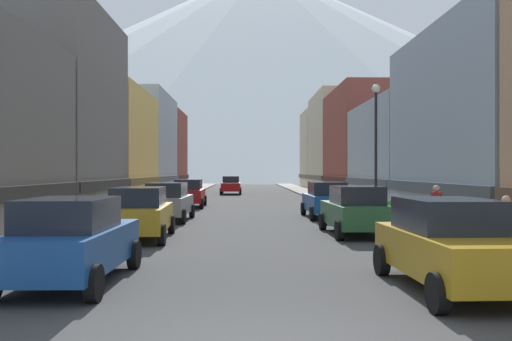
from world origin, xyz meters
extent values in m
cube|color=gray|center=(-6.25, 35.00, 0.07)|extent=(2.50, 100.00, 0.15)
cube|color=gray|center=(6.25, 35.00, 0.07)|extent=(2.50, 100.00, 0.15)
cube|color=#66605B|center=(-12.19, 22.01, 5.34)|extent=(9.38, 10.17, 10.68)
cube|color=#2D2B29|center=(-12.19, 22.01, 1.60)|extent=(9.68, 10.17, 0.50)
cube|color=#D8B259|center=(-12.21, 33.22, 4.12)|extent=(9.41, 11.75, 8.23)
cube|color=brown|center=(-12.21, 33.22, 1.60)|extent=(9.71, 11.75, 0.50)
cube|color=#99A5B2|center=(-10.57, 45.55, 4.83)|extent=(6.15, 12.78, 9.66)
cube|color=#444A50|center=(-10.57, 45.55, 1.60)|extent=(6.45, 12.78, 0.50)
cube|color=brown|center=(-11.51, 57.31, 4.62)|extent=(8.02, 9.99, 9.24)
cube|color=#3B1B16|center=(-11.51, 57.31, 1.60)|extent=(8.32, 9.99, 0.50)
cube|color=#99A5B2|center=(10.50, 28.00, 3.37)|extent=(6.01, 11.79, 6.74)
cube|color=#444A50|center=(10.50, 28.00, 1.60)|extent=(6.31, 11.79, 0.50)
cube|color=brown|center=(12.29, 40.39, 4.70)|extent=(9.58, 12.58, 9.41)
cube|color=#3B1B16|center=(12.29, 40.39, 1.60)|extent=(9.88, 12.58, 0.50)
cube|color=beige|center=(11.39, 53.23, 5.39)|extent=(7.78, 12.57, 10.79)
cube|color=#595444|center=(11.39, 53.23, 1.60)|extent=(8.08, 12.57, 0.50)
cube|color=beige|center=(10.57, 64.68, 5.06)|extent=(6.15, 9.59, 10.12)
cube|color=#595444|center=(10.57, 64.68, 1.60)|extent=(6.45, 9.59, 0.50)
cube|color=#19478C|center=(-3.80, 4.50, 0.74)|extent=(1.90, 4.42, 0.80)
cube|color=#1E232D|center=(-3.80, 4.25, 1.46)|extent=(1.63, 2.22, 0.64)
cylinder|color=black|center=(-4.70, 6.17, 0.34)|extent=(0.23, 0.68, 0.68)
cylinder|color=black|center=(-2.86, 6.14, 0.34)|extent=(0.23, 0.68, 0.68)
cylinder|color=black|center=(-2.90, 2.84, 0.34)|extent=(0.23, 0.68, 0.68)
cube|color=#B28419|center=(-3.80, 11.75, 0.74)|extent=(2.03, 4.48, 0.80)
cube|color=#1E232D|center=(-3.79, 11.50, 1.46)|extent=(1.70, 2.27, 0.64)
cylinder|color=black|center=(-4.79, 13.35, 0.34)|extent=(0.25, 0.69, 0.68)
cylinder|color=black|center=(-2.95, 13.44, 0.34)|extent=(0.25, 0.69, 0.68)
cylinder|color=black|center=(-4.65, 10.06, 0.34)|extent=(0.25, 0.69, 0.68)
cylinder|color=black|center=(-2.81, 10.14, 0.34)|extent=(0.25, 0.69, 0.68)
cube|color=slate|center=(-3.80, 18.50, 0.74)|extent=(1.94, 4.44, 0.80)
cube|color=#1E232D|center=(-3.81, 18.25, 1.46)|extent=(1.65, 2.24, 0.64)
cylinder|color=black|center=(-4.68, 20.17, 0.34)|extent=(0.24, 0.68, 0.68)
cylinder|color=black|center=(-2.84, 20.13, 0.34)|extent=(0.24, 0.68, 0.68)
cylinder|color=black|center=(-4.76, 16.87, 0.34)|extent=(0.24, 0.68, 0.68)
cylinder|color=black|center=(-2.92, 16.83, 0.34)|extent=(0.24, 0.68, 0.68)
cube|color=#9E1111|center=(-3.80, 27.94, 0.74)|extent=(1.89, 4.42, 0.80)
cube|color=#1E232D|center=(-3.80, 27.69, 1.46)|extent=(1.63, 2.22, 0.64)
cylinder|color=black|center=(-4.74, 29.58, 0.34)|extent=(0.23, 0.68, 0.68)
cylinder|color=black|center=(-2.90, 29.60, 0.34)|extent=(0.23, 0.68, 0.68)
cylinder|color=black|center=(-4.70, 26.28, 0.34)|extent=(0.23, 0.68, 0.68)
cylinder|color=black|center=(-2.86, 26.30, 0.34)|extent=(0.23, 0.68, 0.68)
cube|color=#B28419|center=(3.80, 3.62, 0.74)|extent=(1.95, 4.45, 0.80)
cube|color=#1E232D|center=(3.79, 3.87, 1.46)|extent=(1.66, 2.24, 0.64)
cylinder|color=black|center=(2.92, 1.95, 0.34)|extent=(0.24, 0.69, 0.68)
cylinder|color=black|center=(4.68, 5.30, 0.34)|extent=(0.24, 0.69, 0.68)
cylinder|color=black|center=(2.84, 5.25, 0.34)|extent=(0.24, 0.69, 0.68)
cube|color=#265933|center=(3.80, 12.87, 0.74)|extent=(1.95, 4.44, 0.80)
cube|color=#1E232D|center=(3.81, 12.62, 1.46)|extent=(1.65, 2.24, 0.64)
cylinder|color=black|center=(2.84, 14.50, 0.34)|extent=(0.24, 0.69, 0.68)
cylinder|color=black|center=(4.68, 14.55, 0.34)|extent=(0.24, 0.69, 0.68)
cylinder|color=black|center=(2.92, 11.20, 0.34)|extent=(0.24, 0.69, 0.68)
cylinder|color=black|center=(4.76, 11.25, 0.34)|extent=(0.24, 0.69, 0.68)
cube|color=#19478C|center=(3.80, 19.96, 0.74)|extent=(1.93, 4.44, 0.80)
cube|color=#1E232D|center=(3.81, 19.71, 1.46)|extent=(1.65, 2.23, 0.64)
cylinder|color=black|center=(2.85, 21.59, 0.34)|extent=(0.23, 0.68, 0.68)
cylinder|color=black|center=(4.68, 21.63, 0.34)|extent=(0.23, 0.68, 0.68)
cylinder|color=black|center=(2.92, 18.29, 0.34)|extent=(0.23, 0.68, 0.68)
cylinder|color=black|center=(4.75, 18.33, 0.34)|extent=(0.23, 0.68, 0.68)
cube|color=#9E1111|center=(-1.60, 46.97, 0.74)|extent=(1.84, 4.40, 0.80)
cube|color=#1E232D|center=(-1.60, 47.22, 1.46)|extent=(1.60, 2.20, 0.64)
cylinder|color=black|center=(-0.68, 45.32, 0.34)|extent=(0.22, 0.68, 0.68)
cylinder|color=black|center=(-2.52, 45.32, 0.34)|extent=(0.22, 0.68, 0.68)
cylinder|color=black|center=(-0.68, 48.62, 0.34)|extent=(0.22, 0.68, 0.68)
cylinder|color=black|center=(-2.52, 48.62, 0.34)|extent=(0.22, 0.68, 0.68)
cylinder|color=gray|center=(-7.00, 19.39, 0.32)|extent=(0.43, 0.43, 0.35)
sphere|color=#215C20|center=(-7.00, 19.39, 0.76)|extent=(0.67, 0.67, 0.67)
cylinder|color=gray|center=(7.00, 19.69, 0.31)|extent=(0.40, 0.40, 0.32)
sphere|color=#317F2C|center=(7.00, 19.69, 0.68)|extent=(0.52, 0.52, 0.52)
cylinder|color=maroon|center=(6.25, 11.38, 0.88)|extent=(0.36, 0.36, 1.47)
sphere|color=tan|center=(6.25, 11.38, 1.73)|extent=(0.23, 0.23, 0.23)
cylinder|color=#333338|center=(6.25, 6.47, 0.83)|extent=(0.36, 0.36, 1.36)
sphere|color=tan|center=(6.25, 6.47, 1.61)|extent=(0.22, 0.22, 0.22)
cylinder|color=black|center=(5.35, 16.15, 2.90)|extent=(0.12, 0.12, 5.50)
sphere|color=white|center=(5.35, 16.15, 5.83)|extent=(0.36, 0.36, 0.36)
cone|color=silver|center=(8.35, 260.00, 51.18)|extent=(351.81, 351.81, 102.35)
camera|label=1|loc=(-0.22, -6.84, 2.34)|focal=38.18mm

